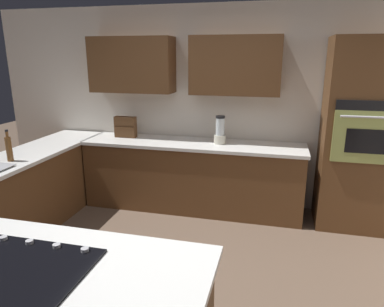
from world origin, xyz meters
name	(u,v)px	position (x,y,z in m)	size (l,w,h in m)	color
ground_plane	(157,288)	(0.00, 0.00, 0.00)	(14.00, 14.00, 0.00)	brown
wall_back	(200,97)	(0.07, -2.04, 1.44)	(6.00, 0.44, 2.60)	silver
lower_cabinets_back	(192,177)	(0.10, -1.72, 0.43)	(2.80, 0.60, 0.86)	brown
countertop_back	(192,144)	(0.10, -1.72, 0.88)	(2.84, 0.64, 0.04)	silver
lower_cabinets_side	(18,199)	(1.82, -0.55, 0.43)	(0.60, 2.90, 0.86)	brown
countertop_side	(12,160)	(1.82, -0.55, 0.88)	(0.64, 2.94, 0.04)	silver
island_top	(16,274)	(0.34, 1.18, 0.88)	(2.02, 0.99, 0.04)	silver
wall_oven	(359,136)	(-1.85, -1.72, 1.09)	(0.80, 0.66, 2.18)	brown
cooktop	(16,268)	(0.34, 1.17, 0.91)	(0.76, 0.56, 0.03)	black
blender	(220,132)	(-0.25, -1.75, 1.05)	(0.15, 0.15, 0.35)	beige
spice_rack	(125,127)	(1.05, -1.80, 1.04)	(0.29, 0.11, 0.28)	brown
dish_soap_bottle	(9,148)	(1.77, -0.48, 1.04)	(0.06, 0.06, 0.34)	brown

